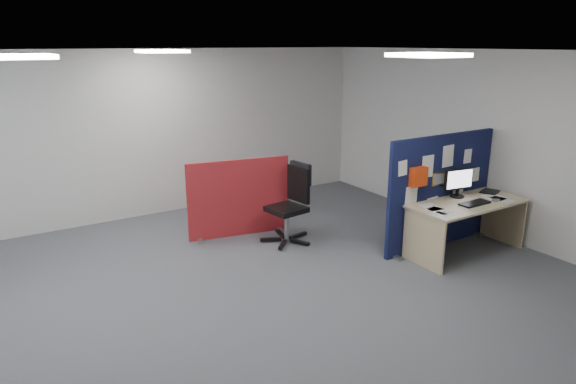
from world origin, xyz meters
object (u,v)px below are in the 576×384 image
navy_divider (440,191)px  main_desk (464,214)px  red_divider (239,199)px  office_chair (293,198)px  monitor_main (458,181)px

navy_divider → main_desk: 0.45m
main_desk → red_divider: red_divider is taller
navy_divider → red_divider: bearing=139.2°
main_desk → red_divider: bearing=135.7°
office_chair → main_desk: bearing=-51.5°
monitor_main → red_divider: size_ratio=0.30×
monitor_main → office_chair: bearing=150.5°
navy_divider → monitor_main: 0.28m
monitor_main → red_divider: (-2.35, 2.02, -0.39)m
red_divider → office_chair: (0.55, -0.60, 0.07)m
monitor_main → navy_divider: bearing=150.0°
red_divider → office_chair: bearing=-36.3°
main_desk → monitor_main: size_ratio=3.65×
red_divider → office_chair: red_divider is taller
main_desk → red_divider: (-2.28, 2.23, 0.01)m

